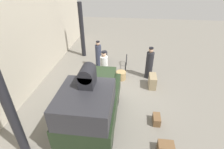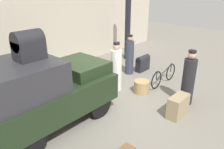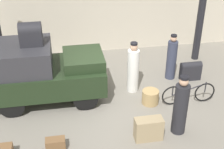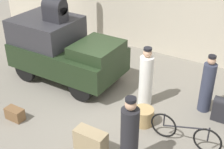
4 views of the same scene
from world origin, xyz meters
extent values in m
plane|color=gray|center=(0.00, 0.00, 0.00)|extent=(30.00, 30.00, 0.00)
cylinder|color=black|center=(-3.38, 2.61, 1.73)|extent=(0.27, 0.27, 3.45)
cylinder|color=black|center=(-0.67, 1.54, 0.38)|extent=(0.75, 0.12, 0.75)
cylinder|color=black|center=(-0.67, -0.14, 0.38)|extent=(0.75, 0.12, 0.75)
cylinder|color=black|center=(-2.82, 1.54, 0.38)|extent=(0.75, 0.12, 0.75)
cylinder|color=black|center=(-2.82, -0.14, 0.38)|extent=(0.75, 0.12, 0.75)
cube|color=black|center=(-1.74, 0.70, 0.77)|extent=(3.48, 1.84, 0.74)
cube|color=#2D2D33|center=(-2.53, 0.70, 1.52)|extent=(1.91, 1.69, 0.76)
cube|color=black|center=(-0.61, 0.70, 1.31)|extent=(1.22, 1.44, 0.33)
torus|color=black|center=(3.06, -0.34, 0.33)|extent=(0.66, 0.04, 0.66)
torus|color=black|center=(1.99, -0.34, 0.33)|extent=(0.66, 0.04, 0.66)
cylinder|color=#232328|center=(2.52, -0.34, 0.49)|extent=(1.08, 0.04, 0.36)
cylinder|color=#232328|center=(1.99, -0.34, 0.50)|extent=(0.04, 0.04, 0.34)
cylinder|color=#232328|center=(3.06, -0.34, 0.52)|extent=(0.04, 0.04, 0.37)
cylinder|color=tan|center=(1.36, -0.14, 0.22)|extent=(0.52, 0.52, 0.44)
cylinder|color=#232328|center=(1.73, -1.60, 0.73)|extent=(0.38, 0.38, 1.47)
sphere|color=tan|center=(1.73, -1.60, 1.59)|extent=(0.24, 0.24, 0.24)
cylinder|color=black|center=(1.73, -1.60, 1.71)|extent=(0.23, 0.23, 0.07)
cylinder|color=white|center=(0.98, 0.70, 0.73)|extent=(0.38, 0.38, 1.47)
sphere|color=tan|center=(0.98, 0.70, 1.58)|extent=(0.23, 0.23, 0.23)
cylinder|color=black|center=(0.98, 0.70, 1.70)|extent=(0.22, 0.22, 0.06)
cylinder|color=#33384C|center=(2.51, 1.29, 0.70)|extent=(0.35, 0.35, 1.41)
sphere|color=tan|center=(2.51, 1.29, 1.51)|extent=(0.21, 0.21, 0.21)
cylinder|color=black|center=(2.51, 1.29, 1.62)|extent=(0.20, 0.20, 0.06)
cube|color=#9E8966|center=(0.84, -1.75, 0.32)|extent=(0.74, 0.35, 0.63)
cube|color=brown|center=(-1.61, -1.75, 0.16)|extent=(0.50, 0.27, 0.33)
cube|color=#232328|center=(-2.09, 0.70, 2.13)|extent=(0.64, 0.47, 0.45)
cylinder|color=#232328|center=(-2.09, 0.70, 2.35)|extent=(0.64, 0.47, 0.47)
camera|label=1|loc=(-6.60, -0.64, 5.13)|focal=28.00mm
camera|label=2|loc=(-4.43, -3.95, 3.52)|focal=35.00mm
camera|label=3|loc=(-1.24, -7.96, 5.60)|focal=50.00mm
camera|label=4|loc=(4.04, -6.06, 5.09)|focal=50.00mm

